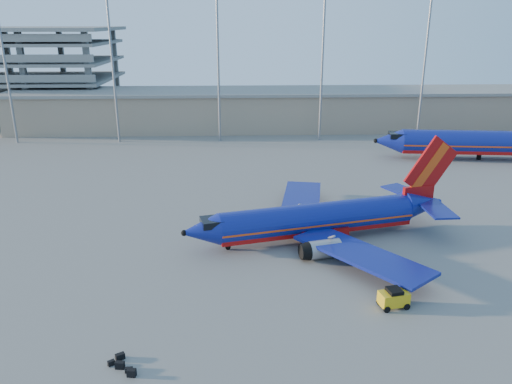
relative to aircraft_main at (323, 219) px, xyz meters
The scene contains 7 objects.
ground 8.20m from the aircraft_main, 165.81° to the left, with size 220.00×220.00×0.00m, color slate.
terminal_building 60.01m from the aircraft_main, 87.74° to the left, with size 122.00×16.00×8.50m.
light_mast_row 50.37m from the aircraft_main, 93.14° to the left, with size 101.60×1.60×28.65m.
aircraft_main is the anchor object (origin of this frame).
aircraft_second 46.19m from the aircraft_main, 43.30° to the left, with size 39.06×15.14×13.24m.
baggage_tug 14.81m from the aircraft_main, 75.82° to the right, with size 2.64×1.90×1.72m.
luggage_pile 27.52m from the aircraft_main, 129.22° to the right, with size 2.25×2.38×0.54m.
Camera 1 is at (-1.69, -52.16, 22.75)m, focal length 35.00 mm.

